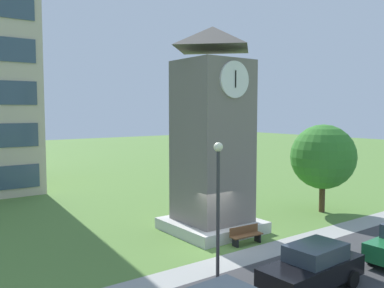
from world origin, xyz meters
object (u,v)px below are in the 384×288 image
at_px(clock_tower, 212,141).
at_px(park_bench, 246,235).
at_px(parked_car_black, 313,267).
at_px(tree_by_building, 323,157).
at_px(street_lamp, 218,195).

relative_size(clock_tower, park_bench, 6.10).
height_order(clock_tower, parked_car_black, clock_tower).
xyz_separation_m(tree_by_building, parked_car_black, (-10.32, -7.13, -2.79)).
bearing_deg(street_lamp, clock_tower, 52.71).
xyz_separation_m(clock_tower, park_bench, (-0.11, -2.80, -4.55)).
relative_size(park_bench, tree_by_building, 0.32).
relative_size(park_bench, street_lamp, 0.34).
relative_size(park_bench, parked_car_black, 0.41).
height_order(clock_tower, park_bench, clock_tower).
height_order(park_bench, street_lamp, street_lamp).
distance_m(park_bench, tree_by_building, 9.38).
relative_size(clock_tower, street_lamp, 2.05).
bearing_deg(tree_by_building, street_lamp, -160.81).
bearing_deg(park_bench, parked_car_black, -107.65).
bearing_deg(park_bench, street_lamp, -147.18).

